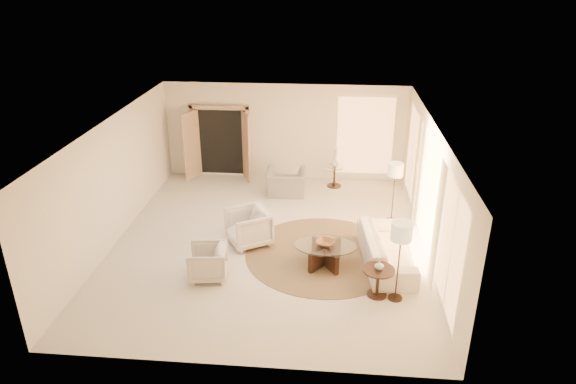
# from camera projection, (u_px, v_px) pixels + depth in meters

# --- Properties ---
(room) EXTENTS (7.04, 8.04, 2.83)m
(room) POSITION_uv_depth(u_px,v_px,m) (268.00, 186.00, 11.24)
(room) COLOR beige
(room) RESTS_ON ground
(windows_right) EXTENTS (0.10, 6.40, 2.40)m
(windows_right) POSITION_uv_depth(u_px,v_px,m) (427.00, 192.00, 11.07)
(windows_right) COLOR #FFB466
(windows_right) RESTS_ON room
(window_back_corner) EXTENTS (1.70, 0.10, 2.40)m
(window_back_corner) POSITION_uv_depth(u_px,v_px,m) (365.00, 136.00, 14.67)
(window_back_corner) COLOR #FFB466
(window_back_corner) RESTS_ON room
(curtains_right) EXTENTS (0.06, 5.20, 2.60)m
(curtains_right) POSITION_uv_depth(u_px,v_px,m) (419.00, 178.00, 11.92)
(curtains_right) COLOR #CBBD8A
(curtains_right) RESTS_ON room
(french_doors) EXTENTS (1.95, 0.66, 2.16)m
(french_doors) POSITION_uv_depth(u_px,v_px,m) (220.00, 143.00, 15.01)
(french_doors) COLOR tan
(french_doors) RESTS_ON room
(area_rug) EXTENTS (4.06, 4.06, 0.01)m
(area_rug) POSITION_uv_depth(u_px,v_px,m) (323.00, 254.00, 11.32)
(area_rug) COLOR #402F1C
(area_rug) RESTS_ON room
(sofa) EXTENTS (1.15, 2.40, 0.68)m
(sofa) POSITION_uv_depth(u_px,v_px,m) (386.00, 249.00, 10.85)
(sofa) COLOR beige
(sofa) RESTS_ON room
(armchair_left) EXTENTS (1.16, 1.18, 0.91)m
(armchair_left) POSITION_uv_depth(u_px,v_px,m) (248.00, 225.00, 11.58)
(armchair_left) COLOR beige
(armchair_left) RESTS_ON room
(armchair_right) EXTENTS (0.78, 0.82, 0.76)m
(armchair_right) POSITION_uv_depth(u_px,v_px,m) (208.00, 261.00, 10.34)
(armchair_right) COLOR beige
(armchair_right) RESTS_ON room
(accent_chair) EXTENTS (1.10, 0.76, 0.93)m
(accent_chair) POSITION_uv_depth(u_px,v_px,m) (286.00, 179.00, 14.08)
(accent_chair) COLOR gray
(accent_chair) RESTS_ON room
(coffee_table) EXTENTS (1.39, 1.39, 0.48)m
(coffee_table) POSITION_uv_depth(u_px,v_px,m) (325.00, 252.00, 10.80)
(coffee_table) COLOR black
(coffee_table) RESTS_ON room
(end_table) EXTENTS (0.62, 0.62, 0.59)m
(end_table) POSITION_uv_depth(u_px,v_px,m) (378.00, 277.00, 9.75)
(end_table) COLOR black
(end_table) RESTS_ON room
(side_table) EXTENTS (0.53, 0.53, 0.61)m
(side_table) POSITION_uv_depth(u_px,v_px,m) (334.00, 174.00, 14.64)
(side_table) COLOR #31251D
(side_table) RESTS_ON room
(floor_lamp_near) EXTENTS (0.37, 0.37, 1.53)m
(floor_lamp_near) POSITION_uv_depth(u_px,v_px,m) (395.00, 172.00, 12.26)
(floor_lamp_near) COLOR #31251D
(floor_lamp_near) RESTS_ON room
(floor_lamp_far) EXTENTS (0.39, 0.39, 1.62)m
(floor_lamp_far) POSITION_uv_depth(u_px,v_px,m) (401.00, 235.00, 9.25)
(floor_lamp_far) COLOR #31251D
(floor_lamp_far) RESTS_ON room
(bowl) EXTENTS (0.50, 0.50, 0.09)m
(bowl) POSITION_uv_depth(u_px,v_px,m) (325.00, 243.00, 10.71)
(bowl) COLOR brown
(bowl) RESTS_ON coffee_table
(end_vase) EXTENTS (0.23, 0.23, 0.18)m
(end_vase) POSITION_uv_depth(u_px,v_px,m) (379.00, 265.00, 9.64)
(end_vase) COLOR silver
(end_vase) RESTS_ON end_table
(side_vase) EXTENTS (0.28, 0.28, 0.24)m
(side_vase) POSITION_uv_depth(u_px,v_px,m) (335.00, 163.00, 14.49)
(side_vase) COLOR silver
(side_vase) RESTS_ON side_table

